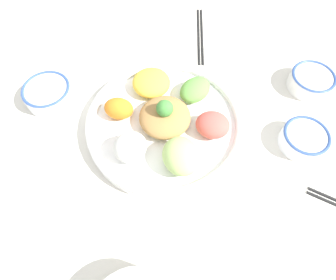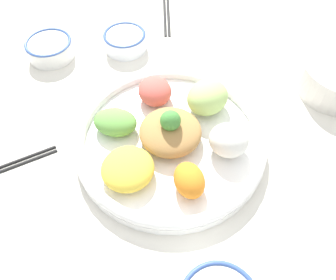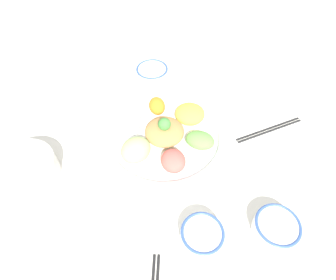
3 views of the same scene
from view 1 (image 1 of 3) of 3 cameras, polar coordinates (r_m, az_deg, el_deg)
name	(u,v)px [view 1 (image 1 of 3)]	position (r m, az deg, el deg)	size (l,w,h in m)	color
ground_plane	(147,128)	(0.66, -4.26, 2.48)	(2.40, 2.40, 0.00)	silver
salad_platter	(165,122)	(0.64, -0.56, 3.76)	(0.36, 0.36, 0.09)	white
sauce_bowl_red	(304,139)	(0.69, 25.95, 0.25)	(0.10, 0.10, 0.04)	white
rice_bowl_blue	(48,93)	(0.75, -23.18, 8.70)	(0.11, 0.11, 0.04)	white
sauce_bowl_dark	(311,80)	(0.80, 27.11, 10.72)	(0.11, 0.11, 0.04)	white
chopsticks_pair_near	(200,35)	(0.87, 6.59, 20.44)	(0.20, 0.15, 0.01)	black
serving_spoon_extra	(39,48)	(0.91, -24.71, 16.67)	(0.12, 0.10, 0.01)	white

